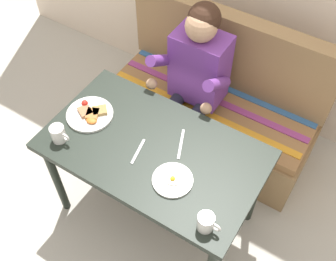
{
  "coord_description": "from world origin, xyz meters",
  "views": [
    {
      "loc": [
        0.77,
        -1.07,
        2.53
      ],
      "look_at": [
        0.0,
        0.15,
        0.72
      ],
      "focal_mm": 44.11,
      "sensor_mm": 36.0,
      "label": 1
    }
  ],
  "objects_px": {
    "table": "(154,156)",
    "person": "(194,76)",
    "coffee_mug_second": "(58,134)",
    "plate_breakfast": "(90,114)",
    "fork": "(138,151)",
    "plate_eggs": "(173,180)",
    "coffee_mug": "(206,222)",
    "couch": "(214,108)",
    "knife": "(181,144)"
  },
  "relations": [
    {
      "from": "table",
      "to": "person",
      "type": "height_order",
      "value": "person"
    },
    {
      "from": "coffee_mug_second",
      "to": "plate_breakfast",
      "type": "bearing_deg",
      "value": 82.29
    },
    {
      "from": "fork",
      "to": "table",
      "type": "bearing_deg",
      "value": 38.44
    },
    {
      "from": "table",
      "to": "coffee_mug_second",
      "type": "xyz_separation_m",
      "value": [
        -0.46,
        -0.22,
        0.13
      ]
    },
    {
      "from": "plate_eggs",
      "to": "coffee_mug_second",
      "type": "distance_m",
      "value": 0.67
    },
    {
      "from": "person",
      "to": "plate_eggs",
      "type": "height_order",
      "value": "person"
    },
    {
      "from": "plate_eggs",
      "to": "coffee_mug",
      "type": "relative_size",
      "value": 1.78
    },
    {
      "from": "person",
      "to": "coffee_mug",
      "type": "height_order",
      "value": "person"
    },
    {
      "from": "table",
      "to": "plate_breakfast",
      "type": "xyz_separation_m",
      "value": [
        -0.43,
        0.0,
        0.1
      ]
    },
    {
      "from": "plate_breakfast",
      "to": "coffee_mug",
      "type": "bearing_deg",
      "value": -16.11
    },
    {
      "from": "couch",
      "to": "coffee_mug",
      "type": "relative_size",
      "value": 12.2
    },
    {
      "from": "couch",
      "to": "coffee_mug_second",
      "type": "height_order",
      "value": "couch"
    },
    {
      "from": "table",
      "to": "knife",
      "type": "bearing_deg",
      "value": 41.05
    },
    {
      "from": "plate_breakfast",
      "to": "knife",
      "type": "bearing_deg",
      "value": 10.03
    },
    {
      "from": "person",
      "to": "knife",
      "type": "distance_m",
      "value": 0.53
    },
    {
      "from": "table",
      "to": "knife",
      "type": "xyz_separation_m",
      "value": [
        0.11,
        0.1,
        0.08
      ]
    },
    {
      "from": "plate_breakfast",
      "to": "coffee_mug",
      "type": "distance_m",
      "value": 0.93
    },
    {
      "from": "plate_eggs",
      "to": "knife",
      "type": "distance_m",
      "value": 0.24
    },
    {
      "from": "coffee_mug",
      "to": "knife",
      "type": "height_order",
      "value": "coffee_mug"
    },
    {
      "from": "coffee_mug_second",
      "to": "knife",
      "type": "relative_size",
      "value": 0.59
    },
    {
      "from": "couch",
      "to": "knife",
      "type": "bearing_deg",
      "value": -80.22
    },
    {
      "from": "plate_eggs",
      "to": "knife",
      "type": "relative_size",
      "value": 1.05
    },
    {
      "from": "table",
      "to": "plate_breakfast",
      "type": "height_order",
      "value": "plate_breakfast"
    },
    {
      "from": "plate_breakfast",
      "to": "person",
      "type": "bearing_deg",
      "value": 59.37
    },
    {
      "from": "table",
      "to": "knife",
      "type": "relative_size",
      "value": 6.0
    },
    {
      "from": "plate_eggs",
      "to": "couch",
      "type": "bearing_deg",
      "value": 102.58
    },
    {
      "from": "table",
      "to": "coffee_mug",
      "type": "xyz_separation_m",
      "value": [
        0.46,
        -0.26,
        0.13
      ]
    },
    {
      "from": "plate_breakfast",
      "to": "plate_eggs",
      "type": "xyz_separation_m",
      "value": [
        0.63,
        -0.13,
        -0.0
      ]
    },
    {
      "from": "plate_eggs",
      "to": "coffee_mug_second",
      "type": "xyz_separation_m",
      "value": [
        -0.66,
        -0.1,
        0.04
      ]
    },
    {
      "from": "coffee_mug",
      "to": "fork",
      "type": "height_order",
      "value": "coffee_mug"
    },
    {
      "from": "couch",
      "to": "plate_breakfast",
      "type": "height_order",
      "value": "couch"
    },
    {
      "from": "coffee_mug",
      "to": "plate_eggs",
      "type": "bearing_deg",
      "value": 153.22
    },
    {
      "from": "fork",
      "to": "coffee_mug_second",
      "type": "bearing_deg",
      "value": -169.78
    },
    {
      "from": "plate_breakfast",
      "to": "fork",
      "type": "relative_size",
      "value": 1.58
    },
    {
      "from": "coffee_mug",
      "to": "knife",
      "type": "relative_size",
      "value": 0.59
    },
    {
      "from": "coffee_mug",
      "to": "coffee_mug_second",
      "type": "xyz_separation_m",
      "value": [
        -0.93,
        0.03,
        0.0
      ]
    },
    {
      "from": "table",
      "to": "fork",
      "type": "relative_size",
      "value": 7.06
    },
    {
      "from": "table",
      "to": "fork",
      "type": "xyz_separation_m",
      "value": [
        -0.05,
        -0.06,
        0.08
      ]
    },
    {
      "from": "person",
      "to": "fork",
      "type": "relative_size",
      "value": 7.13
    },
    {
      "from": "coffee_mug",
      "to": "table",
      "type": "bearing_deg",
      "value": 151.05
    },
    {
      "from": "coffee_mug",
      "to": "fork",
      "type": "xyz_separation_m",
      "value": [
        -0.52,
        0.19,
        -0.05
      ]
    },
    {
      "from": "table",
      "to": "coffee_mug",
      "type": "bearing_deg",
      "value": -28.95
    },
    {
      "from": "plate_breakfast",
      "to": "fork",
      "type": "xyz_separation_m",
      "value": [
        0.38,
        -0.07,
        -0.01
      ]
    },
    {
      "from": "table",
      "to": "coffee_mug",
      "type": "height_order",
      "value": "coffee_mug"
    },
    {
      "from": "table",
      "to": "person",
      "type": "xyz_separation_m",
      "value": [
        -0.09,
        0.59,
        0.09
      ]
    },
    {
      "from": "person",
      "to": "plate_breakfast",
      "type": "height_order",
      "value": "person"
    },
    {
      "from": "plate_eggs",
      "to": "fork",
      "type": "distance_m",
      "value": 0.26
    },
    {
      "from": "person",
      "to": "coffee_mug",
      "type": "relative_size",
      "value": 10.27
    },
    {
      "from": "person",
      "to": "coffee_mug_second",
      "type": "relative_size",
      "value": 10.27
    },
    {
      "from": "coffee_mug_second",
      "to": "knife",
      "type": "bearing_deg",
      "value": 29.21
    }
  ]
}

